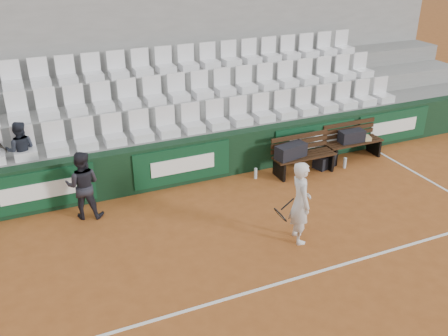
# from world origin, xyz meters

# --- Properties ---
(ground) EXTENTS (80.00, 80.00, 0.00)m
(ground) POSITION_xyz_m (0.00, 0.00, 0.00)
(ground) COLOR #9F5423
(ground) RESTS_ON ground
(court_baseline) EXTENTS (18.00, 0.06, 0.01)m
(court_baseline) POSITION_xyz_m (0.00, 0.00, 0.00)
(court_baseline) COLOR white
(court_baseline) RESTS_ON ground
(back_barrier) EXTENTS (18.00, 0.34, 1.00)m
(back_barrier) POSITION_xyz_m (0.07, 3.99, 0.50)
(back_barrier) COLOR black
(back_barrier) RESTS_ON ground
(grandstand_tier_front) EXTENTS (18.00, 0.95, 1.00)m
(grandstand_tier_front) POSITION_xyz_m (0.00, 4.62, 0.50)
(grandstand_tier_front) COLOR gray
(grandstand_tier_front) RESTS_ON ground
(grandstand_tier_mid) EXTENTS (18.00, 0.95, 1.45)m
(grandstand_tier_mid) POSITION_xyz_m (0.00, 5.58, 0.72)
(grandstand_tier_mid) COLOR gray
(grandstand_tier_mid) RESTS_ON ground
(grandstand_tier_back) EXTENTS (18.00, 0.95, 1.90)m
(grandstand_tier_back) POSITION_xyz_m (0.00, 6.53, 0.95)
(grandstand_tier_back) COLOR gray
(grandstand_tier_back) RESTS_ON ground
(grandstand_rear_wall) EXTENTS (18.00, 0.30, 4.40)m
(grandstand_rear_wall) POSITION_xyz_m (0.00, 7.15, 2.20)
(grandstand_rear_wall) COLOR gray
(grandstand_rear_wall) RESTS_ON ground
(seat_row_front) EXTENTS (11.90, 0.44, 0.63)m
(seat_row_front) POSITION_xyz_m (0.00, 4.45, 1.31)
(seat_row_front) COLOR silver
(seat_row_front) RESTS_ON grandstand_tier_front
(seat_row_mid) EXTENTS (11.90, 0.44, 0.63)m
(seat_row_mid) POSITION_xyz_m (0.00, 5.40, 1.77)
(seat_row_mid) COLOR silver
(seat_row_mid) RESTS_ON grandstand_tier_mid
(seat_row_back) EXTENTS (11.90, 0.44, 0.63)m
(seat_row_back) POSITION_xyz_m (0.00, 6.35, 2.21)
(seat_row_back) COLOR white
(seat_row_back) RESTS_ON grandstand_tier_back
(bench_left) EXTENTS (1.50, 0.56, 0.45)m
(bench_left) POSITION_xyz_m (2.59, 3.32, 0.23)
(bench_left) COLOR #331D0F
(bench_left) RESTS_ON ground
(bench_right) EXTENTS (1.50, 0.56, 0.45)m
(bench_right) POSITION_xyz_m (4.15, 3.55, 0.23)
(bench_right) COLOR #331D0F
(bench_right) RESTS_ON ground
(sports_bag_left) EXTENTS (0.79, 0.46, 0.32)m
(sports_bag_left) POSITION_xyz_m (2.24, 3.34, 0.61)
(sports_bag_left) COLOR black
(sports_bag_left) RESTS_ON bench_left
(sports_bag_right) EXTENTS (0.64, 0.32, 0.29)m
(sports_bag_right) POSITION_xyz_m (4.07, 3.55, 0.60)
(sports_bag_right) COLOR black
(sports_bag_right) RESTS_ON bench_right
(towel) EXTENTS (0.39, 0.32, 0.09)m
(towel) POSITION_xyz_m (4.42, 3.53, 0.50)
(towel) COLOR #C9B782
(towel) RESTS_ON bench_right
(sports_bag_ground) EXTENTS (0.58, 0.44, 0.31)m
(sports_bag_ground) POSITION_xyz_m (3.22, 3.38, 0.16)
(sports_bag_ground) COLOR black
(sports_bag_ground) RESTS_ON ground
(water_bottle_near) EXTENTS (0.07, 0.07, 0.25)m
(water_bottle_near) POSITION_xyz_m (1.43, 3.51, 0.13)
(water_bottle_near) COLOR silver
(water_bottle_near) RESTS_ON ground
(water_bottle_far) EXTENTS (0.07, 0.07, 0.26)m
(water_bottle_far) POSITION_xyz_m (3.64, 3.15, 0.13)
(water_bottle_far) COLOR silver
(water_bottle_far) RESTS_ON ground
(tennis_player) EXTENTS (0.74, 0.64, 1.57)m
(tennis_player) POSITION_xyz_m (1.02, 0.98, 0.78)
(tennis_player) COLOR silver
(tennis_player) RESTS_ON ground
(ball_kid) EXTENTS (0.82, 0.73, 1.39)m
(ball_kid) POSITION_xyz_m (-2.40, 3.38, 0.70)
(ball_kid) COLOR black
(ball_kid) RESTS_ON ground
(spectator_c) EXTENTS (0.67, 0.57, 1.21)m
(spectator_c) POSITION_xyz_m (-3.38, 4.50, 1.61)
(spectator_c) COLOR #1D212B
(spectator_c) RESTS_ON grandstand_tier_front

